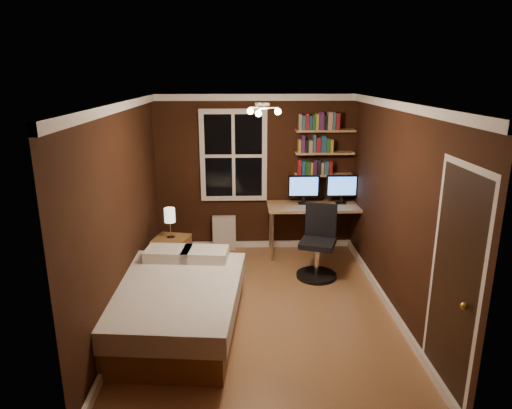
{
  "coord_description": "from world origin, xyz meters",
  "views": [
    {
      "loc": [
        -0.24,
        -5.08,
        2.79
      ],
      "look_at": [
        -0.05,
        0.45,
        1.21
      ],
      "focal_mm": 32.0,
      "sensor_mm": 36.0,
      "label": 1
    }
  ],
  "objects_px": {
    "desk_lamp": "(371,193)",
    "monitor_right": "(342,189)",
    "bed": "(175,305)",
    "monitor_left": "(304,190)",
    "radiator": "(224,233)",
    "nightstand": "(172,257)",
    "bedside_lamp": "(170,223)",
    "office_chair": "(318,250)",
    "desk": "(322,209)"
  },
  "relations": [
    {
      "from": "nightstand",
      "to": "desk_lamp",
      "type": "relative_size",
      "value": 1.3
    },
    {
      "from": "bed",
      "to": "monitor_left",
      "type": "distance_m",
      "value": 2.97
    },
    {
      "from": "monitor_right",
      "to": "office_chair",
      "type": "height_order",
      "value": "monitor_right"
    },
    {
      "from": "monitor_left",
      "to": "desk",
      "type": "bearing_deg",
      "value": -16.65
    },
    {
      "from": "nightstand",
      "to": "bedside_lamp",
      "type": "height_order",
      "value": "bedside_lamp"
    },
    {
      "from": "bedside_lamp",
      "to": "radiator",
      "type": "height_order",
      "value": "bedside_lamp"
    },
    {
      "from": "monitor_left",
      "to": "desk_lamp",
      "type": "bearing_deg",
      "value": -12.61
    },
    {
      "from": "monitor_left",
      "to": "desk_lamp",
      "type": "distance_m",
      "value": 1.03
    },
    {
      "from": "radiator",
      "to": "office_chair",
      "type": "relative_size",
      "value": 0.54
    },
    {
      "from": "desk_lamp",
      "to": "office_chair",
      "type": "xyz_separation_m",
      "value": [
        -0.91,
        -0.71,
        -0.63
      ]
    },
    {
      "from": "nightstand",
      "to": "monitor_left",
      "type": "height_order",
      "value": "monitor_left"
    },
    {
      "from": "desk",
      "to": "bed",
      "type": "bearing_deg",
      "value": -132.79
    },
    {
      "from": "bed",
      "to": "nightstand",
      "type": "xyz_separation_m",
      "value": [
        -0.23,
        1.42,
        -0.0
      ]
    },
    {
      "from": "bed",
      "to": "nightstand",
      "type": "relative_size",
      "value": 3.71
    },
    {
      "from": "bed",
      "to": "desk_lamp",
      "type": "height_order",
      "value": "desk_lamp"
    },
    {
      "from": "desk_lamp",
      "to": "monitor_right",
      "type": "bearing_deg",
      "value": 150.71
    },
    {
      "from": "radiator",
      "to": "nightstand",
      "type": "bearing_deg",
      "value": -125.34
    },
    {
      "from": "desk",
      "to": "office_chair",
      "type": "bearing_deg",
      "value": -102.49
    },
    {
      "from": "radiator",
      "to": "desk",
      "type": "height_order",
      "value": "desk"
    },
    {
      "from": "bed",
      "to": "office_chair",
      "type": "height_order",
      "value": "office_chair"
    },
    {
      "from": "nightstand",
      "to": "desk_lamp",
      "type": "height_order",
      "value": "desk_lamp"
    },
    {
      "from": "monitor_right",
      "to": "desk_lamp",
      "type": "distance_m",
      "value": 0.46
    },
    {
      "from": "radiator",
      "to": "monitor_right",
      "type": "height_order",
      "value": "monitor_right"
    },
    {
      "from": "office_chair",
      "to": "radiator",
      "type": "bearing_deg",
      "value": 161.45
    },
    {
      "from": "bedside_lamp",
      "to": "desk",
      "type": "xyz_separation_m",
      "value": [
        2.26,
        0.77,
        -0.04
      ]
    },
    {
      "from": "bedside_lamp",
      "to": "office_chair",
      "type": "xyz_separation_m",
      "value": [
        2.08,
        -0.08,
        -0.39
      ]
    },
    {
      "from": "bedside_lamp",
      "to": "desk",
      "type": "distance_m",
      "value": 2.39
    },
    {
      "from": "desk_lamp",
      "to": "nightstand",
      "type": "bearing_deg",
      "value": -168.07
    },
    {
      "from": "desk",
      "to": "radiator",
      "type": "bearing_deg",
      "value": 171.41
    },
    {
      "from": "bedside_lamp",
      "to": "radiator",
      "type": "distance_m",
      "value": 1.33
    },
    {
      "from": "bed",
      "to": "office_chair",
      "type": "relative_size",
      "value": 2.05
    },
    {
      "from": "desk",
      "to": "monitor_right",
      "type": "height_order",
      "value": "monitor_right"
    },
    {
      "from": "bed",
      "to": "monitor_left",
      "type": "height_order",
      "value": "monitor_left"
    },
    {
      "from": "bed",
      "to": "desk",
      "type": "height_order",
      "value": "desk"
    },
    {
      "from": "desk",
      "to": "monitor_left",
      "type": "bearing_deg",
      "value": 163.35
    },
    {
      "from": "desk",
      "to": "monitor_right",
      "type": "relative_size",
      "value": 3.43
    },
    {
      "from": "radiator",
      "to": "desk_lamp",
      "type": "height_order",
      "value": "desk_lamp"
    },
    {
      "from": "monitor_left",
      "to": "monitor_right",
      "type": "distance_m",
      "value": 0.6
    },
    {
      "from": "radiator",
      "to": "desk_lamp",
      "type": "relative_size",
      "value": 1.28
    },
    {
      "from": "radiator",
      "to": "monitor_right",
      "type": "distance_m",
      "value": 2.03
    },
    {
      "from": "radiator",
      "to": "desk",
      "type": "bearing_deg",
      "value": -8.59
    },
    {
      "from": "desk",
      "to": "office_chair",
      "type": "height_order",
      "value": "office_chair"
    },
    {
      "from": "office_chair",
      "to": "bedside_lamp",
      "type": "bearing_deg",
      "value": -162.28
    },
    {
      "from": "bedside_lamp",
      "to": "bed",
      "type": "bearing_deg",
      "value": -80.71
    },
    {
      "from": "monitor_left",
      "to": "monitor_right",
      "type": "bearing_deg",
      "value": 0.0
    },
    {
      "from": "nightstand",
      "to": "desk_lamp",
      "type": "distance_m",
      "value": 3.14
    },
    {
      "from": "monitor_left",
      "to": "office_chair",
      "type": "height_order",
      "value": "monitor_left"
    },
    {
      "from": "nightstand",
      "to": "radiator",
      "type": "height_order",
      "value": "nightstand"
    },
    {
      "from": "desk",
      "to": "desk_lamp",
      "type": "xyz_separation_m",
      "value": [
        0.72,
        -0.14,
        0.28
      ]
    },
    {
      "from": "radiator",
      "to": "desk_lamp",
      "type": "xyz_separation_m",
      "value": [
        2.27,
        -0.37,
        0.75
      ]
    }
  ]
}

